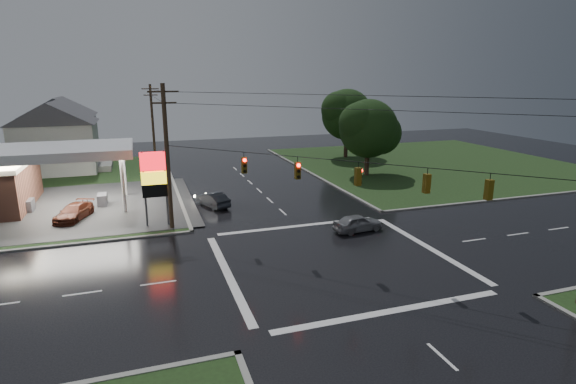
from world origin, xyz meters
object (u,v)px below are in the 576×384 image
object	(u,v)px
pylon_sign	(155,176)
car_pump	(74,212)
car_crossing	(358,223)
house_near	(56,136)
house_far	(62,126)
car_north	(212,199)
utility_pole_nw	(167,156)
tree_ne_far	(348,115)
tree_ne_near	(369,129)
utility_pole_n	(153,123)

from	to	relation	value
pylon_sign	car_pump	xyz separation A→B (m)	(-6.46, 3.87, -3.37)
car_crossing	car_pump	xyz separation A→B (m)	(-20.84, 9.94, -0.01)
pylon_sign	house_near	distance (m)	27.56
car_crossing	house_far	bearing A→B (deg)	23.47
house_near	pylon_sign	bearing A→B (deg)	-67.72
car_north	utility_pole_nw	bearing A→B (deg)	30.93
car_north	car_crossing	distance (m)	13.88
pylon_sign	tree_ne_far	xyz separation A→B (m)	(27.65, 23.49, 2.17)
house_near	tree_ne_far	xyz separation A→B (m)	(38.10, -2.01, 1.77)
pylon_sign	utility_pole_nw	bearing A→B (deg)	-45.00
utility_pole_nw	car_crossing	bearing A→B (deg)	-20.76
utility_pole_nw	tree_ne_far	size ratio (longest dim) A/B	1.12
house_near	car_crossing	size ratio (longest dim) A/B	2.86
utility_pole_nw	tree_ne_near	world-z (taller)	utility_pole_nw
pylon_sign	car_crossing	distance (m)	15.97
house_near	tree_ne_far	bearing A→B (deg)	-3.01
pylon_sign	tree_ne_far	bearing A→B (deg)	40.35
house_far	car_north	xyz separation A→B (m)	(16.43, -33.36, -3.74)
house_far	car_pump	bearing A→B (deg)	-81.56
tree_ne_near	tree_ne_far	world-z (taller)	tree_ne_far
house_near	car_pump	distance (m)	22.31
utility_pole_nw	car_crossing	world-z (taller)	utility_pole_nw
tree_ne_near	car_crossing	xyz separation A→B (m)	(-10.26, -17.57, -4.90)
tree_ne_near	utility_pole_n	bearing A→B (deg)	145.90
car_pump	car_crossing	bearing A→B (deg)	-4.62
car_pump	pylon_sign	bearing A→B (deg)	-10.04
pylon_sign	car_crossing	xyz separation A→B (m)	(14.38, -6.07, -3.35)
utility_pole_n	car_north	world-z (taller)	utility_pole_n
house_near	car_crossing	xyz separation A→B (m)	(24.83, -31.57, -3.75)
car_crossing	pylon_sign	bearing A→B (deg)	59.92
house_far	tree_ne_far	world-z (taller)	tree_ne_far
house_near	car_north	xyz separation A→B (m)	(15.43, -21.36, -3.74)
house_far	tree_ne_far	bearing A→B (deg)	-19.71
utility_pole_n	house_near	xyz separation A→B (m)	(-11.45, -2.00, -1.06)
house_near	tree_ne_far	distance (m)	38.19
car_north	car_crossing	xyz separation A→B (m)	(9.40, -10.21, -0.01)
house_near	car_north	world-z (taller)	house_near
house_far	tree_ne_near	xyz separation A→B (m)	(36.09, -26.01, 1.16)
pylon_sign	tree_ne_near	size ratio (longest dim) A/B	0.67
house_near	car_north	distance (m)	26.61
utility_pole_n	house_far	bearing A→B (deg)	141.23
utility_pole_n	house_far	world-z (taller)	utility_pole_n
car_crossing	car_pump	world-z (taller)	car_crossing
car_crossing	car_pump	size ratio (longest dim) A/B	0.87
pylon_sign	car_pump	distance (m)	8.25
utility_pole_n	tree_ne_near	bearing A→B (deg)	-34.10
utility_pole_nw	house_far	size ratio (longest dim) A/B	1.00
tree_ne_near	car_pump	xyz separation A→B (m)	(-31.10, -7.62, -4.92)
house_far	car_crossing	size ratio (longest dim) A/B	2.86
house_near	car_pump	bearing A→B (deg)	-79.55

